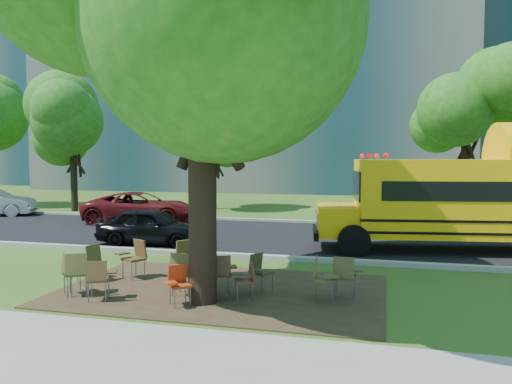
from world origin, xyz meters
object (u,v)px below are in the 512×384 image
(chair_0, at_px, (79,269))
(chair_10, at_px, (185,254))
(chair_1, at_px, (74,270))
(chair_12, at_px, (259,269))
(chair_7, at_px, (322,275))
(bg_car_red, at_px, (141,208))
(chair_8, at_px, (91,258))
(chair_6, at_px, (246,277))
(chair_5, at_px, (178,281))
(chair_2, at_px, (99,276))
(chair_13, at_px, (346,273))
(chair_4, at_px, (184,269))
(black_car, at_px, (152,227))
(chair_3, at_px, (201,267))
(chair_9, at_px, (135,255))
(chair_11, at_px, (222,271))

(chair_0, xyz_separation_m, chair_10, (1.41, 2.37, -0.05))
(chair_1, bearing_deg, chair_12, 49.36)
(chair_7, bearing_deg, bg_car_red, -142.50)
(chair_8, bearing_deg, chair_6, -81.53)
(chair_5, height_order, bg_car_red, bg_car_red)
(chair_2, relative_size, chair_6, 1.08)
(chair_10, height_order, chair_13, chair_13)
(chair_0, distance_m, chair_4, 2.22)
(chair_10, xyz_separation_m, black_car, (-2.73, 3.70, 0.09))
(chair_3, xyz_separation_m, chair_7, (2.63, -0.07, 0.01))
(chair_4, bearing_deg, chair_10, 113.68)
(chair_2, height_order, chair_12, chair_2)
(chair_9, bearing_deg, black_car, -42.04)
(chair_3, height_order, chair_5, chair_3)
(chair_0, height_order, black_car, black_car)
(chair_2, bearing_deg, bg_car_red, 92.30)
(chair_8, relative_size, chair_9, 0.95)
(chair_11, bearing_deg, chair_1, 169.81)
(chair_0, xyz_separation_m, chair_3, (2.37, 0.99, -0.03))
(chair_0, distance_m, chair_3, 2.56)
(chair_0, relative_size, black_car, 0.26)
(chair_9, relative_size, chair_11, 1.05)
(chair_2, bearing_deg, black_car, 85.63)
(chair_2, relative_size, chair_12, 1.04)
(chair_5, distance_m, chair_8, 3.08)
(chair_0, bearing_deg, black_car, 75.38)
(chair_0, distance_m, chair_5, 2.29)
(chair_5, height_order, chair_11, chair_11)
(chair_5, bearing_deg, bg_car_red, -99.91)
(chair_7, xyz_separation_m, black_car, (-6.32, 5.16, 0.06))
(chair_12, xyz_separation_m, chair_13, (1.87, -0.18, 0.05))
(chair_1, distance_m, chair_10, 2.79)
(chair_5, relative_size, chair_12, 0.97)
(chair_3, xyz_separation_m, chair_6, (1.14, -0.40, -0.05))
(chair_3, bearing_deg, chair_12, -128.33)
(chair_3, xyz_separation_m, chair_12, (1.23, 0.33, -0.03))
(chair_8, relative_size, bg_car_red, 0.18)
(chair_7, distance_m, chair_8, 5.51)
(chair_1, relative_size, bg_car_red, 0.18)
(chair_7, distance_m, chair_10, 3.87)
(chair_0, bearing_deg, chair_10, 32.42)
(chair_5, bearing_deg, chair_2, -35.62)
(chair_9, bearing_deg, chair_12, -160.76)
(chair_0, relative_size, bg_car_red, 0.19)
(chair_3, height_order, chair_10, chair_3)
(chair_2, relative_size, chair_3, 0.98)
(chair_8, distance_m, chair_13, 5.97)
(chair_4, bearing_deg, chair_12, 29.22)
(chair_2, distance_m, chair_5, 1.67)
(chair_2, height_order, chair_3, chair_3)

